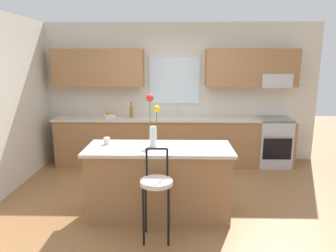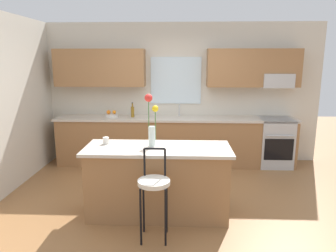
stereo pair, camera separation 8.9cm
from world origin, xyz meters
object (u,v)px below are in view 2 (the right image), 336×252
at_px(oven_range, 274,142).
at_px(fruit_bowl_oranges, 111,115).
at_px(flower_vase, 152,122).
at_px(bottle_olive_oil, 133,111).
at_px(kitchen_island, 158,181).
at_px(mug_ceramic, 106,140).
at_px(bar_stool_near, 154,186).

xyz_separation_m(oven_range, fruit_bowl_oranges, (-3.13, 0.02, 0.50)).
xyz_separation_m(flower_vase, bottle_olive_oil, (-0.55, 2.01, -0.21)).
xyz_separation_m(fruit_bowl_oranges, bottle_olive_oil, (0.41, 0.00, 0.07)).
bearing_deg(fruit_bowl_oranges, oven_range, -0.45).
height_order(kitchen_island, bottle_olive_oil, bottle_olive_oil).
bearing_deg(kitchen_island, fruit_bowl_oranges, 116.94).
bearing_deg(kitchen_island, mug_ceramic, 169.42).
height_order(oven_range, kitchen_island, same).
bearing_deg(bar_stool_near, fruit_bowl_oranges, 111.67).
bearing_deg(bottle_olive_oil, kitchen_island, -72.91).
xyz_separation_m(oven_range, bottle_olive_oil, (-2.71, 0.02, 0.57)).
distance_m(kitchen_island, bottle_olive_oil, 2.22).
distance_m(oven_range, fruit_bowl_oranges, 3.17).
relative_size(kitchen_island, bottle_olive_oil, 6.54).
distance_m(flower_vase, fruit_bowl_oranges, 2.25).
distance_m(oven_range, bottle_olive_oil, 2.77).
height_order(bar_stool_near, flower_vase, flower_vase).
bearing_deg(mug_ceramic, fruit_bowl_oranges, 100.40).
relative_size(bar_stool_near, fruit_bowl_oranges, 4.34).
distance_m(oven_range, bar_stool_near, 3.34).
xyz_separation_m(bar_stool_near, flower_vase, (-0.08, 0.61, 0.60)).
xyz_separation_m(kitchen_island, mug_ceramic, (-0.69, 0.13, 0.50)).
xyz_separation_m(bar_stool_near, fruit_bowl_oranges, (-1.04, 2.63, 0.33)).
xyz_separation_m(flower_vase, mug_ceramic, (-0.61, 0.09, -0.27)).
distance_m(kitchen_island, bar_stool_near, 0.60).
relative_size(mug_ceramic, bottle_olive_oil, 0.32).
distance_m(mug_ceramic, fruit_bowl_oranges, 1.96).
height_order(kitchen_island, mug_ceramic, mug_ceramic).
bearing_deg(flower_vase, oven_range, 42.67).
bearing_deg(flower_vase, bar_stool_near, -82.78).
bearing_deg(oven_range, mug_ceramic, -145.56).
bearing_deg(bar_stool_near, kitchen_island, 90.00).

